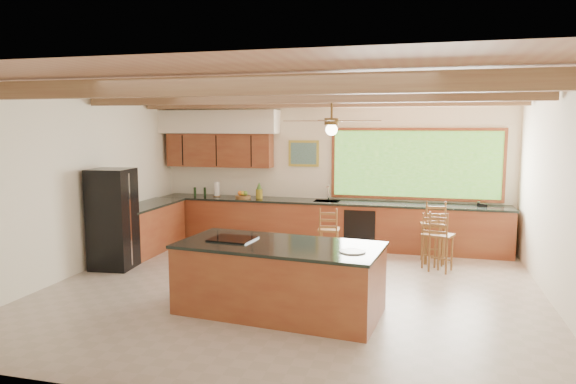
# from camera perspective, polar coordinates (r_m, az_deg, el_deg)

# --- Properties ---
(ground) EXTENTS (7.20, 7.20, 0.00)m
(ground) POSITION_cam_1_polar(r_m,az_deg,el_deg) (7.74, 0.30, -10.83)
(ground) COLOR #BAAA9B
(ground) RESTS_ON ground
(room_shell) EXTENTS (7.27, 6.54, 3.02)m
(room_shell) POSITION_cam_1_polar(r_m,az_deg,el_deg) (8.03, 0.30, 5.92)
(room_shell) COLOR white
(room_shell) RESTS_ON ground
(counter_run) EXTENTS (7.12, 3.10, 1.26)m
(counter_run) POSITION_cam_1_polar(r_m,az_deg,el_deg) (10.19, -0.64, -3.68)
(counter_run) COLOR brown
(counter_run) RESTS_ON ground
(island) EXTENTS (2.72, 1.49, 0.93)m
(island) POSITION_cam_1_polar(r_m,az_deg,el_deg) (6.75, -0.98, -9.50)
(island) COLOR brown
(island) RESTS_ON ground
(refrigerator) EXTENTS (0.73, 0.71, 1.70)m
(refrigerator) POSITION_cam_1_polar(r_m,az_deg,el_deg) (9.19, -18.89, -2.84)
(refrigerator) COLOR black
(refrigerator) RESTS_ON ground
(bar_stool_a) EXTENTS (0.40, 0.40, 1.01)m
(bar_stool_a) POSITION_cam_1_polar(r_m,az_deg,el_deg) (8.99, 4.50, -4.31)
(bar_stool_a) COLOR brown
(bar_stool_a) RESTS_ON ground
(bar_stool_b) EXTENTS (0.42, 0.42, 0.96)m
(bar_stool_b) POSITION_cam_1_polar(r_m,az_deg,el_deg) (9.07, 15.81, -4.69)
(bar_stool_b) COLOR brown
(bar_stool_b) RESTS_ON ground
(bar_stool_c) EXTENTS (0.47, 0.47, 1.01)m
(bar_stool_c) POSITION_cam_1_polar(r_m,az_deg,el_deg) (8.86, 16.68, -4.77)
(bar_stool_c) COLOR brown
(bar_stool_c) RESTS_ON ground
(bar_stool_d) EXTENTS (0.46, 0.46, 1.12)m
(bar_stool_d) POSITION_cam_1_polar(r_m,az_deg,el_deg) (9.38, 15.86, -3.69)
(bar_stool_d) COLOR brown
(bar_stool_d) RESTS_ON ground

